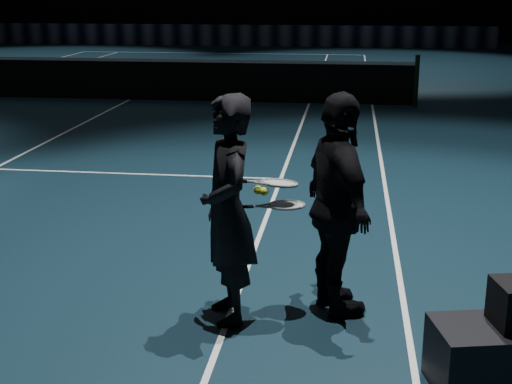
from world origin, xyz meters
The scene contains 11 objects.
floor centered at (0.00, 0.00, 0.00)m, with size 36.00×36.00×0.00m, color black.
court_lines centered at (0.00, 0.00, 0.00)m, with size 10.98×23.78×0.01m, color white, non-canonical shape.
net_post_right centered at (6.40, 0.00, 0.55)m, with size 0.10×0.10×1.10m, color black.
net_mesh centered at (0.00, 0.00, 0.45)m, with size 12.80×0.02×0.86m, color black.
net_tape centered at (0.00, 0.00, 0.92)m, with size 12.80×0.03×0.07m, color white.
sponsor_backdrop centered at (0.00, 15.50, 0.45)m, with size 22.00×0.15×0.90m, color black.
player_a centered at (4.11, -10.60, 0.88)m, with size 0.64×0.42×1.76m, color black.
player_b centered at (4.93, -10.38, 0.88)m, with size 1.03×0.43×1.76m, color black.
racket_lower centered at (4.54, -10.48, 0.90)m, with size 0.68×0.22×0.03m, color black, non-canonical shape.
racket_upper centered at (4.48, -10.46, 1.07)m, with size 0.68×0.22×0.03m, color black, non-canonical shape.
tennis_balls centered at (4.35, -10.53, 1.04)m, with size 0.12×0.10×0.12m, color gold, non-canonical shape.
Camera 1 is at (4.99, -15.64, 2.51)m, focal length 50.00 mm.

